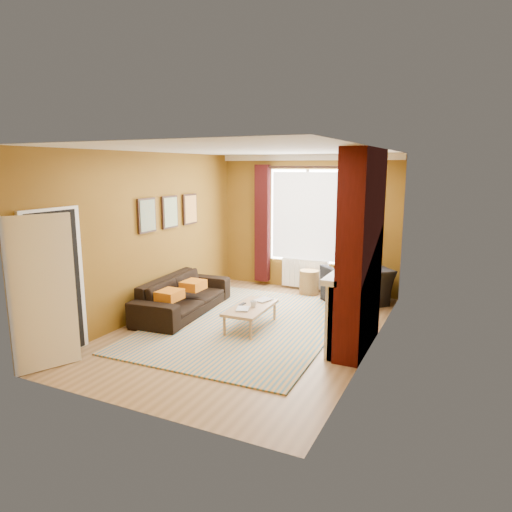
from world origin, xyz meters
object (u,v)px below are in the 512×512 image
at_px(armchair, 357,286).
at_px(wicker_stool, 309,282).
at_px(sofa, 183,295).
at_px(floor_lamp, 368,240).
at_px(coffee_table, 251,309).

distance_m(armchair, wicker_stool, 1.08).
height_order(sofa, floor_lamp, floor_lamp).
height_order(wicker_stool, floor_lamp, floor_lamp).
bearing_deg(wicker_stool, sofa, -127.12).
height_order(coffee_table, floor_lamp, floor_lamp).
xyz_separation_m(armchair, floor_lamp, (0.16, 0.02, 0.88)).
relative_size(wicker_stool, floor_lamp, 0.31).
xyz_separation_m(sofa, coffee_table, (1.42, -0.19, 0.01)).
bearing_deg(armchair, coffee_table, 13.72).
xyz_separation_m(coffee_table, wicker_stool, (0.19, 2.32, -0.08)).
bearing_deg(coffee_table, armchair, 56.80).
distance_m(coffee_table, wicker_stool, 2.33).
bearing_deg(floor_lamp, coffee_table, -124.12).
relative_size(sofa, floor_lamp, 1.40).
distance_m(coffee_table, floor_lamp, 2.64).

